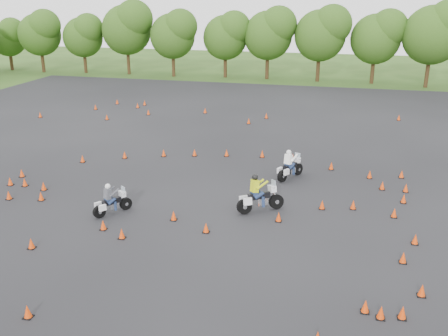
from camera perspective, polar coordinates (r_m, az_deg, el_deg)
ground at (r=23.82m, az=-2.28°, el=-5.85°), size 140.00×140.00×0.00m
asphalt_pad at (r=29.18m, az=0.93°, el=-0.94°), size 62.00×62.00×0.00m
treeline at (r=56.52m, az=10.95°, el=13.37°), size 86.95×32.10×10.82m
traffic_cones at (r=28.72m, az=0.62°, el=-0.80°), size 36.31×33.03×0.45m
rider_grey at (r=24.64m, az=-12.67°, el=-3.40°), size 1.70×2.06×1.59m
rider_yellow at (r=24.25m, az=4.28°, el=-2.95°), size 2.45×2.01×1.90m
rider_white at (r=28.84m, az=7.64°, el=0.47°), size 1.69×2.31×1.74m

